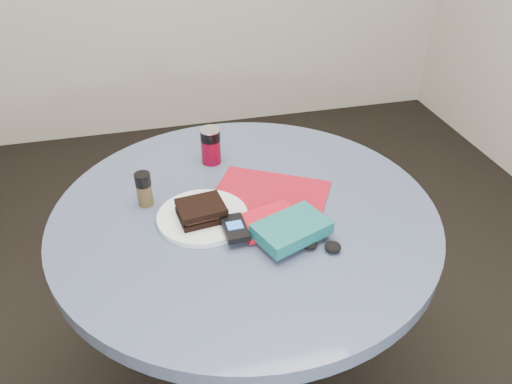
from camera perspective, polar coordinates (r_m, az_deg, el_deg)
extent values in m
plane|color=black|center=(1.85, -0.97, -21.00)|extent=(4.00, 4.00, 0.00)
cylinder|color=black|center=(1.84, -0.97, -20.73)|extent=(0.48, 0.48, 0.03)
cylinder|color=black|center=(1.56, -1.10, -13.29)|extent=(0.11, 0.11, 0.68)
cylinder|color=#3C4864|center=(1.31, -1.27, -2.70)|extent=(1.00, 1.00, 0.04)
cylinder|color=white|center=(1.27, -6.12, -2.87)|extent=(0.26, 0.26, 0.01)
cube|color=black|center=(1.25, -6.24, -2.60)|extent=(0.12, 0.11, 0.02)
cube|color=#301D12|center=(1.24, -6.27, -2.16)|extent=(0.11, 0.09, 0.01)
cube|color=black|center=(1.24, -6.31, -1.71)|extent=(0.12, 0.11, 0.02)
cylinder|color=maroon|center=(1.48, -5.15, 4.68)|extent=(0.06, 0.06, 0.07)
cylinder|color=black|center=(1.46, -5.26, 6.46)|extent=(0.06, 0.06, 0.03)
cylinder|color=silver|center=(1.45, -5.29, 7.09)|extent=(0.06, 0.06, 0.01)
cylinder|color=#47391E|center=(1.33, -12.58, -0.30)|extent=(0.05, 0.05, 0.06)
cylinder|color=black|center=(1.31, -12.83, 1.40)|extent=(0.05, 0.05, 0.03)
cube|color=maroon|center=(1.34, 1.57, -0.45)|extent=(0.37, 0.35, 0.01)
cube|color=#A90D20|center=(1.24, 1.43, -3.35)|extent=(0.18, 0.14, 0.01)
cube|color=#125255|center=(1.18, 4.07, -4.25)|extent=(0.20, 0.16, 0.03)
cube|color=black|center=(1.20, -2.44, -4.14)|extent=(0.06, 0.10, 0.02)
cube|color=blue|center=(1.19, -2.45, -3.81)|extent=(0.04, 0.03, 0.00)
ellipsoid|color=black|center=(1.18, 6.12, -5.90)|extent=(0.05, 0.05, 0.02)
ellipsoid|color=black|center=(1.18, 8.78, -6.25)|extent=(0.05, 0.05, 0.02)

